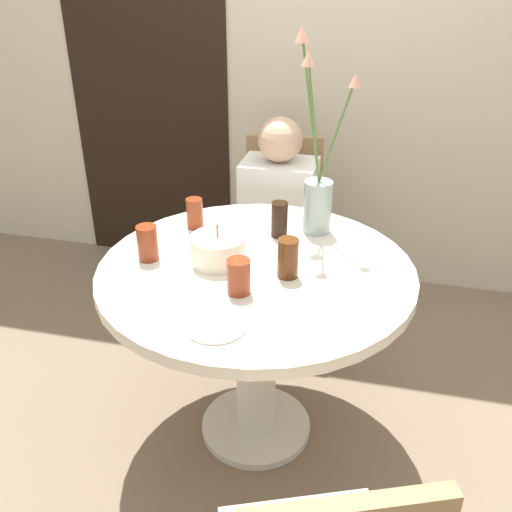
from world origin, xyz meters
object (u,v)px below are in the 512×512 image
flower_vase (318,189)px  drink_glass_4 (147,243)px  drink_glass_2 (279,219)px  drink_glass_3 (239,277)px  chair_left_flank (281,218)px  side_plate (216,325)px  person_woman (278,232)px  drink_glass_1 (288,258)px  drink_glass_0 (195,213)px  birthday_cake (218,250)px

flower_vase → drink_glass_4: 0.64m
drink_glass_2 → drink_glass_3: (-0.04, -0.42, -0.01)m
chair_left_flank → drink_glass_4: size_ratio=7.11×
chair_left_flank → flower_vase: (0.25, -0.63, 0.42)m
side_plate → person_woman: (-0.05, 1.15, -0.26)m
chair_left_flank → drink_glass_1: chair_left_flank is taller
chair_left_flank → drink_glass_1: size_ratio=6.63×
side_plate → person_woman: size_ratio=0.17×
side_plate → drink_glass_3: 0.20m
drink_glass_1 → drink_glass_0: bearing=145.7°
drink_glass_0 → drink_glass_4: 0.29m
birthday_cake → drink_glass_1: birthday_cake is taller
drink_glass_2 → drink_glass_4: size_ratio=1.07×
chair_left_flank → drink_glass_4: 1.07m
side_plate → drink_glass_4: (-0.34, 0.33, 0.06)m
chair_left_flank → drink_glass_2: 0.78m
flower_vase → drink_glass_1: flower_vase is taller
drink_glass_1 → drink_glass_2: (-0.09, 0.29, 0.00)m
drink_glass_3 → person_woman: (-0.07, 0.96, -0.31)m
birthday_cake → drink_glass_3: 0.21m
drink_glass_2 → person_woman: person_woman is taller
flower_vase → drink_glass_3: (-0.17, -0.49, -0.11)m
person_woman → drink_glass_3: bearing=-86.1°
birthday_cake → drink_glass_4: 0.24m
drink_glass_2 → person_woman: bearing=101.4°
flower_vase → drink_glass_2: size_ratio=5.43×
side_plate → drink_glass_2: drink_glass_2 is taller
drink_glass_3 → drink_glass_0: bearing=124.4°
side_plate → person_woman: 1.18m
birthday_cake → person_woman: size_ratio=0.18×
side_plate → person_woman: person_woman is taller
flower_vase → drink_glass_3: flower_vase is taller
birthday_cake → drink_glass_4: size_ratio=1.51×
drink_glass_1 → birthday_cake: bearing=171.9°
drink_glass_4 → person_woman: bearing=70.4°
drink_glass_1 → drink_glass_3: (-0.13, -0.13, -0.01)m
chair_left_flank → person_woman: person_woman is taller
drink_glass_0 → drink_glass_2: size_ratio=0.88×
side_plate → flower_vase: bearing=74.8°
flower_vase → drink_glass_3: size_ratio=6.37×
chair_left_flank → drink_glass_3: bearing=-91.6°
drink_glass_3 → drink_glass_4: (-0.36, 0.14, 0.01)m
birthday_cake → drink_glass_2: birthday_cake is taller
chair_left_flank → side_plate: bearing=-92.9°
chair_left_flank → drink_glass_3: 1.16m
chair_left_flank → drink_glass_2: (0.12, -0.70, 0.32)m
birthday_cake → drink_glass_3: (0.12, -0.17, 0.01)m
birthday_cake → drink_glass_0: size_ratio=1.60×
person_woman → side_plate: bearing=-87.6°
drink_glass_1 → chair_left_flank: bearing=102.0°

